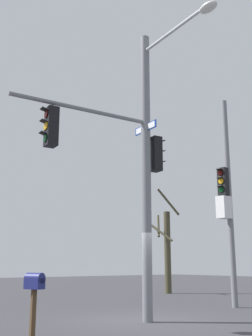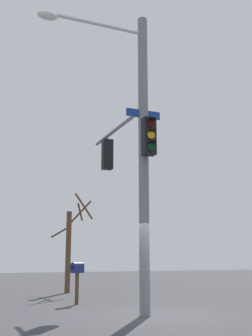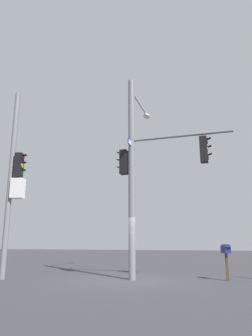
# 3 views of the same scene
# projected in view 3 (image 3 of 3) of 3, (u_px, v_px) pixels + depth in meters

# --- Properties ---
(ground_plane) EXTENTS (80.00, 80.00, 0.00)m
(ground_plane) POSITION_uv_depth(u_px,v_px,m) (128.00, 281.00, 12.10)
(ground_plane) COLOR #3A3A3E
(main_signal_pole_assembly) EXTENTS (3.83, 5.03, 8.89)m
(main_signal_pole_assembly) POSITION_uv_depth(u_px,v_px,m) (141.00, 163.00, 13.61)
(main_signal_pole_assembly) COLOR slate
(main_signal_pole_assembly) RESTS_ON ground
(secondary_pole_assembly) EXTENTS (0.44, 0.78, 8.30)m
(secondary_pole_assembly) POSITION_uv_depth(u_px,v_px,m) (14.00, 180.00, 13.48)
(secondary_pole_assembly) COLOR slate
(secondary_pole_assembly) RESTS_ON ground
(mailbox) EXTENTS (0.50, 0.38, 1.41)m
(mailbox) POSITION_uv_depth(u_px,v_px,m) (226.00, 252.00, 12.43)
(mailbox) COLOR #4C3823
(mailbox) RESTS_ON ground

